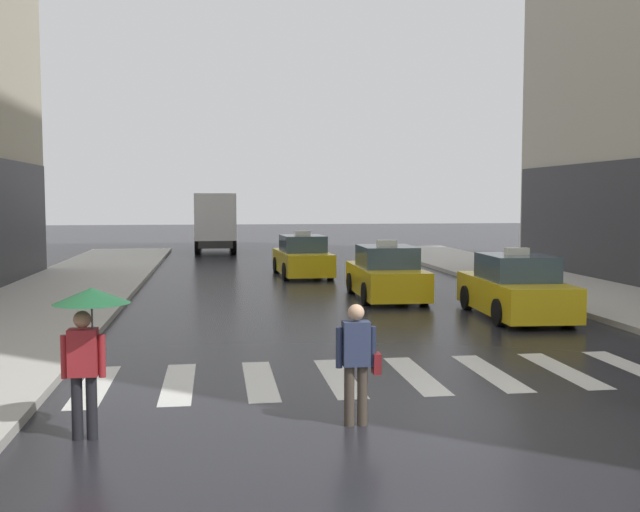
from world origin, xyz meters
TOP-DOWN VIEW (x-y plane):
  - ground_plane at (0.00, 0.00)m, footprint 160.00×160.00m
  - crosswalk_markings at (-0.00, 3.00)m, footprint 11.30×2.80m
  - taxi_lead at (4.26, 8.83)m, footprint 2.10×4.62m
  - taxi_second at (1.76, 12.76)m, footprint 2.00×4.58m
  - taxi_third at (-0.02, 19.67)m, footprint 2.10×4.62m
  - box_truck at (-3.42, 33.16)m, footprint 2.29×7.54m
  - pedestrian_with_umbrella at (-5.01, 0.27)m, footprint 0.96×0.96m
  - pedestrian_with_handbag at (-1.55, 0.35)m, footprint 0.60×0.24m

SIDE VIEW (x-z plane):
  - ground_plane at x=0.00m, z-range 0.00..0.00m
  - crosswalk_markings at x=0.00m, z-range 0.00..0.01m
  - taxi_lead at x=4.26m, z-range -0.18..1.63m
  - taxi_second at x=1.76m, z-range -0.18..1.63m
  - taxi_third at x=-0.02m, z-range -0.18..1.63m
  - pedestrian_with_handbag at x=-1.55m, z-range 0.11..1.76m
  - pedestrian_with_umbrella at x=-5.01m, z-range 0.55..2.49m
  - box_truck at x=-3.42m, z-range 0.18..3.53m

